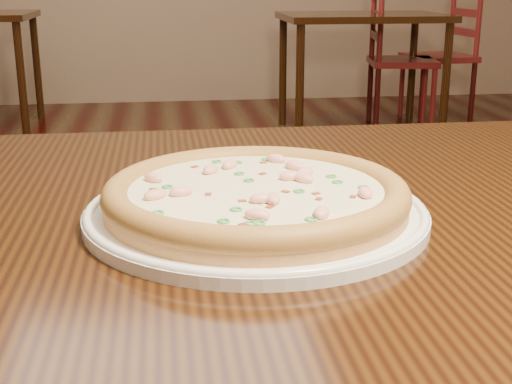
{
  "coord_description": "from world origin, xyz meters",
  "views": [
    {
      "loc": [
        0.07,
        -1.25,
        0.99
      ],
      "look_at": [
        0.16,
        -0.57,
        0.78
      ],
      "focal_mm": 50.0,
      "sensor_mm": 36.0,
      "label": 1
    }
  ],
  "objects": [
    {
      "name": "pizza",
      "position": [
        0.16,
        -0.57,
        0.78
      ],
      "size": [
        0.31,
        0.31,
        0.03
      ],
      "color": "tan",
      "rests_on": "plate"
    },
    {
      "name": "plate",
      "position": [
        0.16,
        -0.57,
        0.76
      ],
      "size": [
        0.35,
        0.35,
        0.02
      ],
      "color": "white",
      "rests_on": "hero_table"
    },
    {
      "name": "chair_c",
      "position": [
        1.6,
        3.33,
        0.44
      ],
      "size": [
        0.48,
        0.48,
        0.95
      ],
      "color": "#521518",
      "rests_on": "ground"
    },
    {
      "name": "bg_table_right",
      "position": [
        1.33,
        3.18,
        0.65
      ],
      "size": [
        1.0,
        0.7,
        0.75
      ],
      "color": "black",
      "rests_on": "ground"
    },
    {
      "name": "chair_d",
      "position": [
        2.04,
        3.54,
        0.44
      ],
      "size": [
        0.46,
        0.46,
        0.95
      ],
      "color": "#521518",
      "rests_on": "ground"
    },
    {
      "name": "hero_table",
      "position": [
        0.28,
        -0.52,
        0.65
      ],
      "size": [
        1.2,
        0.8,
        0.75
      ],
      "color": "black",
      "rests_on": "ground"
    }
  ]
}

